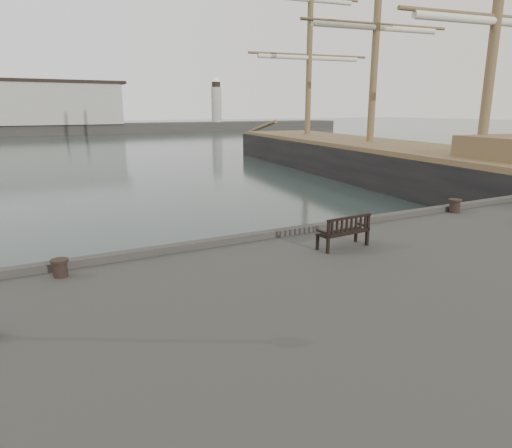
{
  "coord_description": "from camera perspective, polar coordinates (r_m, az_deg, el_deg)",
  "views": [
    {
      "loc": [
        -7.1,
        -11.0,
        5.13
      ],
      "look_at": [
        -1.41,
        -0.5,
        2.1
      ],
      "focal_mm": 32.0,
      "sensor_mm": 36.0,
      "label": 1
    }
  ],
  "objects": [
    {
      "name": "bollard_right",
      "position": [
        17.55,
        23.58,
        2.09
      ],
      "size": [
        0.57,
        0.57,
        0.47
      ],
      "primitive_type": "cylinder",
      "rotation": [
        0.0,
        0.0,
        0.33
      ],
      "color": "black",
      "rests_on": "quay"
    },
    {
      "name": "bench",
      "position": [
        12.22,
        10.85,
        -1.68
      ],
      "size": [
        1.51,
        0.6,
        0.85
      ],
      "rotation": [
        0.0,
        0.0,
        0.06
      ],
      "color": "black",
      "rests_on": "quay"
    },
    {
      "name": "breakwater",
      "position": [
        103.03,
        -27.71,
        12.2
      ],
      "size": [
        140.0,
        9.5,
        12.2
      ],
      "color": "#383530",
      "rests_on": "ground"
    },
    {
      "name": "tall_ship_main",
      "position": [
        37.42,
        13.85,
        7.1
      ],
      "size": [
        13.14,
        39.5,
        29.09
      ],
      "rotation": [
        0.0,
        0.0,
        -0.14
      ],
      "color": "black",
      "rests_on": "ground"
    },
    {
      "name": "ground",
      "position": [
        14.06,
        4.13,
        -7.2
      ],
      "size": [
        400.0,
        400.0,
        0.0
      ],
      "primitive_type": "plane",
      "color": "black",
      "rests_on": "ground"
    },
    {
      "name": "bollard_left",
      "position": [
        10.85,
        -23.29,
        -5.07
      ],
      "size": [
        0.42,
        0.42,
        0.4
      ],
      "primitive_type": "cylinder",
      "rotation": [
        0.0,
        0.0,
        -0.12
      ],
      "color": "black",
      "rests_on": "quay"
    }
  ]
}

